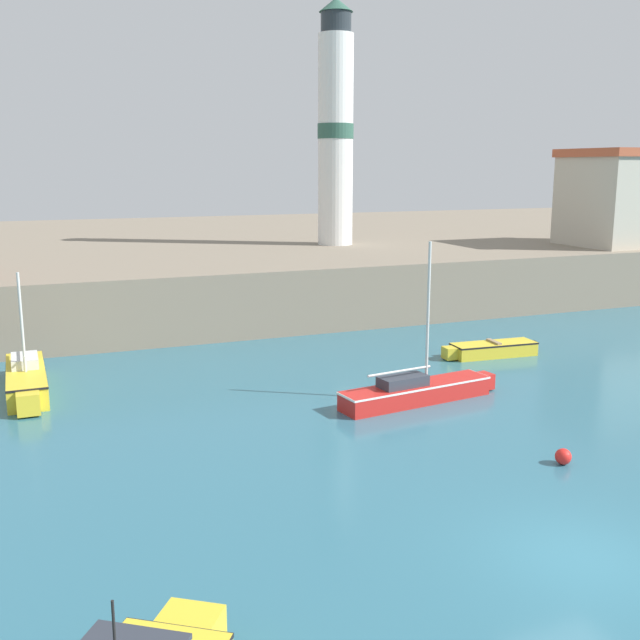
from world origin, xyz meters
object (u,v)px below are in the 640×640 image
Objects in this scene: sailboat_yellow_2 at (26,379)px; mooring_buoy at (563,457)px; dinghy_yellow_4 at (492,349)px; harbor_shed_near_wharf at (619,197)px; sailboat_red_0 at (417,390)px; lighthouse at (336,128)px.

mooring_buoy is at bearing -42.99° from sailboat_yellow_2.
mooring_buoy is (13.44, -12.53, -0.28)m from sailboat_yellow_2.
harbor_shed_near_wharf is (16.04, 10.29, 5.77)m from dinghy_yellow_4.
lighthouse reaches higher than sailboat_red_0.
lighthouse is at bearing 89.87° from dinghy_yellow_4.
sailboat_yellow_2 is at bearing 153.41° from sailboat_red_0.
lighthouse reaches higher than harbor_shed_near_wharf.
sailboat_red_0 is at bearing -146.36° from harbor_shed_near_wharf.
dinghy_yellow_4 is at bearing -5.60° from sailboat_yellow_2.
mooring_buoy is 0.07× the size of harbor_shed_near_wharf.
lighthouse is (0.04, 17.25, 9.91)m from dinghy_yellow_4.
harbor_shed_near_wharf reaches higher than dinghy_yellow_4.
sailboat_yellow_2 is 18.57m from dinghy_yellow_4.
sailboat_yellow_2 is 18.37m from mooring_buoy.
lighthouse reaches higher than sailboat_yellow_2.
mooring_buoy is at bearing -115.22° from dinghy_yellow_4.
sailboat_red_0 reaches higher than dinghy_yellow_4.
harbor_shed_near_wharf is (21.09, 21.00, 5.86)m from mooring_buoy.
harbor_shed_near_wharf is (34.52, 8.48, 5.59)m from sailboat_yellow_2.
sailboat_red_0 is at bearing -26.59° from sailboat_yellow_2.
sailboat_red_0 is 13.90m from sailboat_yellow_2.
sailboat_red_0 is 6.39m from mooring_buoy.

